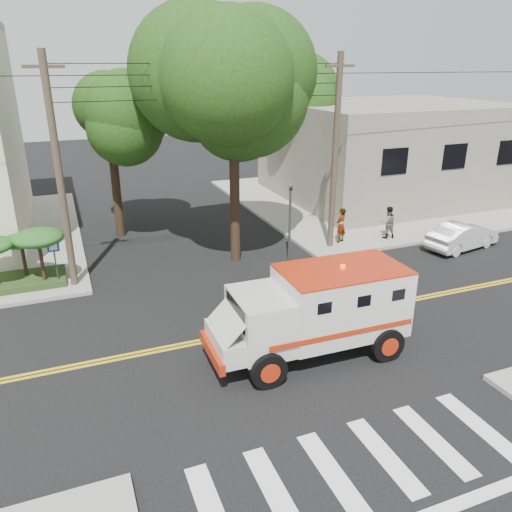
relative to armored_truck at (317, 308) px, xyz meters
name	(u,v)px	position (x,y,z in m)	size (l,w,h in m)	color
ground	(258,330)	(-1.15, 1.99, -1.58)	(100.00, 100.00, 0.00)	black
sidewalk_ne	(370,198)	(12.35, 15.49, -1.51)	(17.00, 17.00, 0.15)	gray
building_right	(389,149)	(13.85, 15.99, 1.57)	(14.00, 12.00, 6.00)	slate
utility_pole_left	(60,178)	(-6.75, 7.99, 2.92)	(0.28, 0.28, 9.00)	#382D23
utility_pole_right	(335,157)	(5.15, 8.19, 2.92)	(0.28, 0.28, 9.00)	#382D23
tree_main	(246,97)	(0.78, 8.20, 5.62)	(6.08, 5.70, 9.85)	black
tree_left	(117,124)	(-3.83, 13.78, 4.15)	(4.48, 4.20, 7.70)	black
tree_right	(295,104)	(7.69, 17.76, 4.51)	(4.80, 4.50, 8.20)	black
traffic_signal	(290,213)	(2.65, 7.59, 0.65)	(0.15, 0.18, 3.60)	#3F3F42
accessibility_sign	(55,256)	(-7.35, 8.17, -0.21)	(0.45, 0.10, 2.02)	#3F3F42
palm_planter	(20,250)	(-8.59, 8.62, 0.07)	(3.52, 2.63, 2.36)	#1E3314
armored_truck	(317,308)	(0.00, 0.00, 0.00)	(6.14, 2.57, 2.78)	beige
parked_sedan	(462,236)	(11.10, 5.79, -0.93)	(1.38, 3.96, 1.31)	#BEBEBE
pedestrian_a	(341,225)	(5.86, 8.45, -0.56)	(0.64, 0.42, 1.74)	gray
pedestrian_b	(388,222)	(8.41, 8.14, -0.61)	(0.80, 0.62, 1.65)	gray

